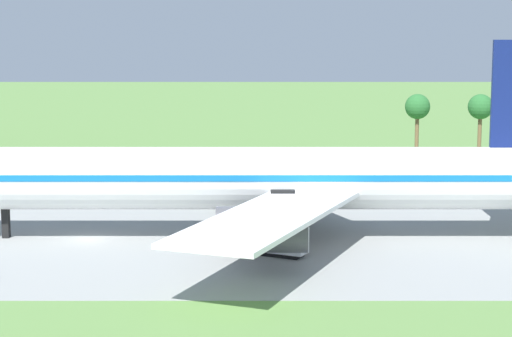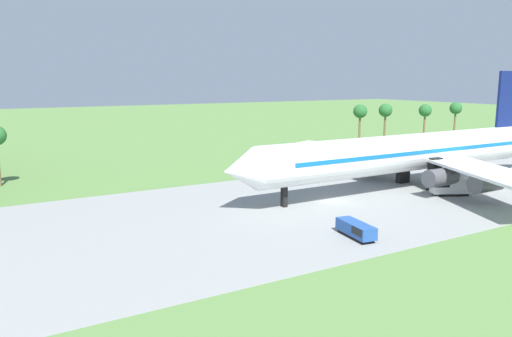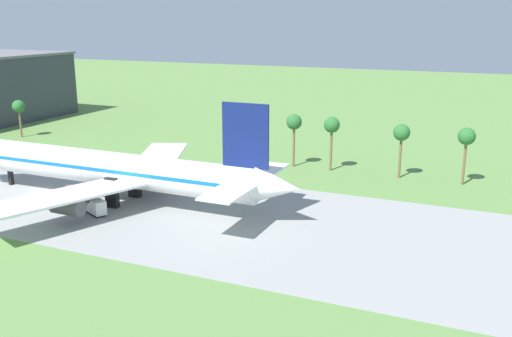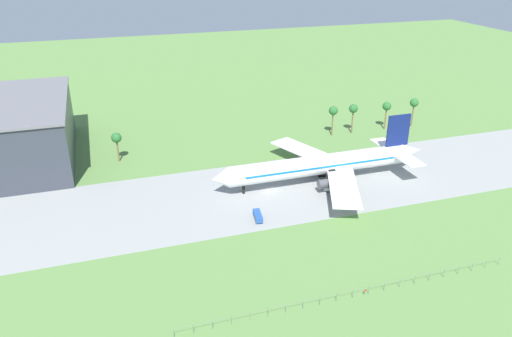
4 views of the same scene
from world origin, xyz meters
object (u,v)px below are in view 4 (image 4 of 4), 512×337
object	(u,v)px
baggage_tug	(334,187)
no_stopping_sign	(365,292)
jet_airliner	(324,164)
terminal_building	(17,131)
catering_van	(258,216)

from	to	relation	value
baggage_tug	no_stopping_sign	bearing A→B (deg)	-108.28
jet_airliner	terminal_building	bearing A→B (deg)	152.32
terminal_building	baggage_tug	bearing A→B (deg)	-31.04
baggage_tug	no_stopping_sign	xyz separation A→B (m)	(-16.03, -48.55, -0.47)
terminal_building	catering_van	bearing A→B (deg)	-44.69
jet_airliner	baggage_tug	size ratio (longest dim) A/B	11.24
jet_airliner	no_stopping_sign	world-z (taller)	jet_airliner
catering_van	no_stopping_sign	bearing A→B (deg)	-72.66
baggage_tug	no_stopping_sign	distance (m)	51.13
no_stopping_sign	terminal_building	xyz separation A→B (m)	(-80.16, 106.45, 9.99)
baggage_tug	no_stopping_sign	world-z (taller)	baggage_tug
baggage_tug	catering_van	distance (m)	29.78
jet_airliner	terminal_building	xyz separation A→B (m)	(-95.98, 50.34, 4.84)
catering_van	no_stopping_sign	world-z (taller)	catering_van
no_stopping_sign	terminal_building	size ratio (longest dim) A/B	0.03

